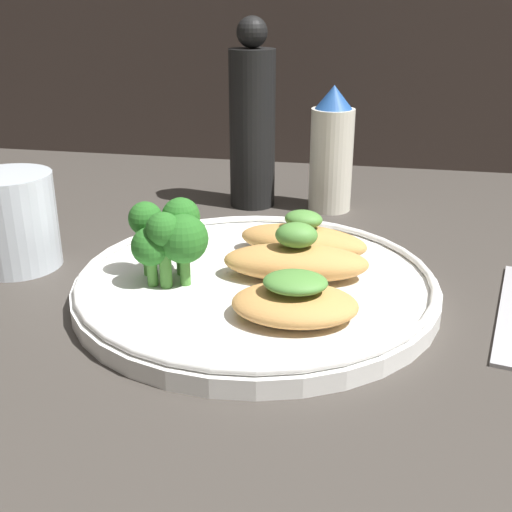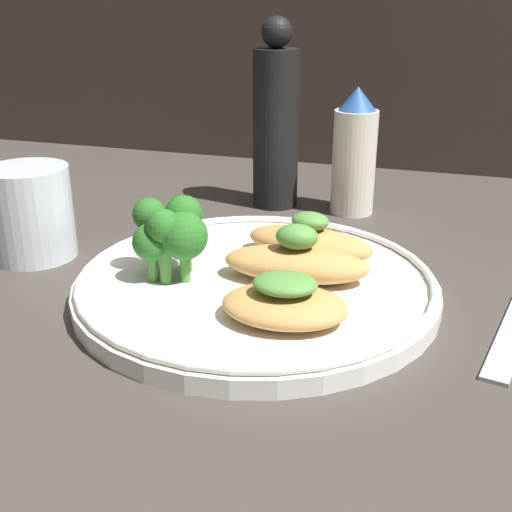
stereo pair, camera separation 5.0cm
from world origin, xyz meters
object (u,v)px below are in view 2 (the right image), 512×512
at_px(broccoli_bunch, 171,231).
at_px(pepper_grinder, 276,123).
at_px(drinking_glass, 31,213).
at_px(sauce_bottle, 354,154).
at_px(plate, 256,284).

bearing_deg(broccoli_bunch, pepper_grinder, 86.72).
height_order(broccoli_bunch, drinking_glass, drinking_glass).
xyz_separation_m(sauce_bottle, drinking_glass, (-0.25, -0.21, -0.02)).
height_order(sauce_bottle, pepper_grinder, pepper_grinder).
height_order(pepper_grinder, drinking_glass, pepper_grinder).
relative_size(plate, sauce_bottle, 2.12).
xyz_separation_m(plate, drinking_glass, (-0.22, 0.02, 0.03)).
distance_m(plate, drinking_glass, 0.22).
distance_m(sauce_bottle, pepper_grinder, 0.09).
distance_m(broccoli_bunch, drinking_glass, 0.16).
bearing_deg(broccoli_bunch, plate, 13.89).
height_order(plate, sauce_bottle, sauce_bottle).
distance_m(sauce_bottle, drinking_glass, 0.33).
height_order(plate, broccoli_bunch, broccoli_bunch).
relative_size(broccoli_bunch, sauce_bottle, 0.50).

